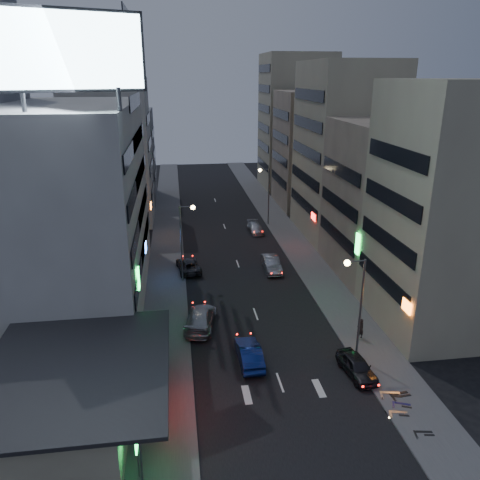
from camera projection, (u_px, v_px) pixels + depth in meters
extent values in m
plane|color=black|center=(294.00, 422.00, 28.87)|extent=(180.00, 180.00, 0.00)
cube|color=#4C4C4F|center=(167.00, 254.00, 55.82)|extent=(4.00, 120.00, 0.12)
cube|color=#4C4C4F|center=(297.00, 248.00, 57.92)|extent=(4.00, 120.00, 0.12)
cube|color=tan|center=(62.00, 398.00, 28.31)|extent=(8.00, 12.00, 3.60)
cube|color=black|center=(75.00, 369.00, 27.79)|extent=(11.00, 13.00, 0.25)
cube|color=black|center=(146.00, 372.00, 28.54)|extent=(0.12, 4.00, 0.90)
cube|color=#FF1E14|center=(147.00, 372.00, 28.56)|extent=(0.04, 3.70, 0.70)
cube|color=beige|center=(61.00, 207.00, 42.33)|extent=(14.00, 24.00, 18.00)
cube|color=tan|center=(449.00, 211.00, 37.31)|extent=(10.00, 11.00, 20.00)
cube|color=tan|center=(390.00, 199.00, 48.79)|extent=(11.00, 12.00, 16.00)
cube|color=tan|center=(344.00, 152.00, 59.86)|extent=(10.00, 14.00, 22.00)
cube|color=beige|center=(110.00, 153.00, 65.54)|extent=(11.00, 10.00, 20.00)
cube|color=slate|center=(118.00, 156.00, 78.44)|extent=(12.00, 10.00, 15.00)
cube|color=tan|center=(314.00, 150.00, 74.60)|extent=(11.00, 12.00, 18.00)
cube|color=tan|center=(295.00, 122.00, 86.74)|extent=(12.00, 12.00, 24.00)
cylinder|color=#595B60|center=(23.00, 100.00, 29.88)|extent=(0.30, 0.30, 1.50)
cylinder|color=#595B60|center=(119.00, 99.00, 30.66)|extent=(0.30, 0.30, 1.50)
cube|color=black|center=(66.00, 51.00, 29.29)|extent=(9.52, 3.75, 5.00)
cube|color=#BFEEFF|center=(67.00, 50.00, 29.10)|extent=(9.04, 3.34, 4.60)
cylinder|color=#595B60|center=(360.00, 310.00, 33.93)|extent=(0.16, 0.16, 8.00)
cylinder|color=#595B60|center=(356.00, 261.00, 32.54)|extent=(1.40, 0.10, 0.10)
sphere|color=#FFD88C|center=(347.00, 263.00, 32.50)|extent=(0.44, 0.44, 0.44)
cylinder|color=#595B60|center=(181.00, 244.00, 47.22)|extent=(0.16, 0.16, 8.00)
cylinder|color=#595B60|center=(187.00, 207.00, 46.02)|extent=(1.40, 0.10, 0.10)
sphere|color=#FFD88C|center=(193.00, 207.00, 46.13)|extent=(0.44, 0.44, 0.44)
cylinder|color=#595B60|center=(269.00, 197.00, 65.68)|extent=(0.16, 0.16, 8.00)
cylinder|color=#595B60|center=(264.00, 169.00, 64.29)|extent=(1.40, 0.10, 0.10)
sphere|color=#FFD88C|center=(260.00, 170.00, 64.25)|extent=(0.44, 0.44, 0.44)
imported|color=#26262B|center=(357.00, 366.00, 33.23)|extent=(2.15, 4.28, 1.40)
imported|color=#A2A3AA|center=(271.00, 264.00, 51.08)|extent=(1.67, 4.72, 1.55)
imported|color=#2A2A2F|center=(189.00, 265.00, 50.93)|extent=(2.87, 5.15, 1.36)
imported|color=#ACAFB5|center=(255.00, 228.00, 63.54)|extent=(2.00, 4.47, 1.27)
imported|color=navy|center=(249.00, 353.00, 34.66)|extent=(1.70, 4.66, 1.52)
imported|color=#9B9DA3|center=(201.00, 318.00, 39.58)|extent=(3.39, 6.01, 1.64)
imported|color=black|center=(360.00, 329.00, 37.58)|extent=(0.73, 0.58, 1.76)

